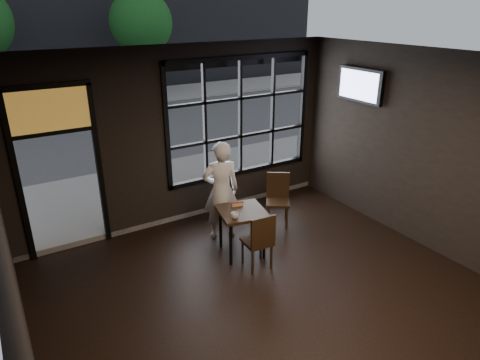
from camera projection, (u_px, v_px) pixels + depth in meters
floor at (303, 326)px, 5.44m from camera, size 6.00×7.00×0.02m
ceiling at (322, 68)px, 4.21m from camera, size 6.00×7.00×0.02m
wall_left at (19, 303)px, 3.38m from camera, size 0.04×7.00×3.20m
wall_right at (469, 165)px, 6.27m from camera, size 0.04×7.00×3.20m
window_frame at (240, 118)px, 8.09m from camera, size 3.06×0.12×2.28m
stained_transom at (49, 110)px, 6.29m from camera, size 1.20×0.06×0.70m
street_asphalt at (35, 76)px, 24.37m from camera, size 60.00×41.00×0.04m
cafe_table at (242, 232)px, 6.90m from camera, size 0.85×0.85×0.77m
chair_near at (257, 240)px, 6.51m from camera, size 0.44×0.44×0.93m
chair_window at (278, 201)px, 7.78m from camera, size 0.58×0.58×0.96m
man at (221, 191)px, 7.22m from camera, size 0.72×0.57×1.74m
hotdog at (237, 204)px, 6.90m from camera, size 0.21×0.13×0.06m
cup at (235, 215)px, 6.49m from camera, size 0.15×0.15×0.10m
tv at (360, 85)px, 7.65m from camera, size 0.12×1.03×0.60m
navy_car at (87, 94)px, 15.44m from camera, size 4.25×1.57×1.39m
tree_right at (141, 23)px, 17.55m from camera, size 2.57×2.57×4.38m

